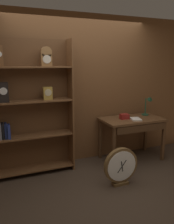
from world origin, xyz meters
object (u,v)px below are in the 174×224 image
at_px(desk_lamp, 148,104).
at_px(toolbox_small, 124,116).
at_px(bookshelf, 25,110).
at_px(open_repair_manual, 136,119).
at_px(workbench, 133,124).
at_px(round_clock_large, 121,166).

bearing_deg(desk_lamp, toolbox_small, -170.50).
distance_m(desk_lamp, toolbox_small, 0.61).
height_order(bookshelf, open_repair_manual, bookshelf).
relative_size(toolbox_small, open_repair_manual, 0.69).
height_order(desk_lamp, toolbox_small, desk_lamp).
relative_size(bookshelf, workbench, 1.90).
relative_size(toolbox_small, round_clock_large, 0.27).
relative_size(desk_lamp, toolbox_small, 2.57).
xyz_separation_m(bookshelf, round_clock_large, (1.22, -0.88, -0.77)).
bearing_deg(bookshelf, desk_lamp, -0.92).
distance_m(bookshelf, desk_lamp, 2.29).
bearing_deg(open_repair_manual, desk_lamp, 43.15).
distance_m(bookshelf, workbench, 1.92).
bearing_deg(toolbox_small, open_repair_manual, -37.12).
height_order(toolbox_small, round_clock_large, toolbox_small).
bearing_deg(bookshelf, toolbox_small, -4.45).
xyz_separation_m(bookshelf, toolbox_small, (1.71, -0.13, -0.23)).
distance_m(workbench, desk_lamp, 0.54).
bearing_deg(bookshelf, workbench, -5.10).
distance_m(desk_lamp, round_clock_large, 1.53).
xyz_separation_m(workbench, desk_lamp, (0.41, 0.13, 0.32)).
xyz_separation_m(toolbox_small, round_clock_large, (-0.49, -0.75, -0.54)).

